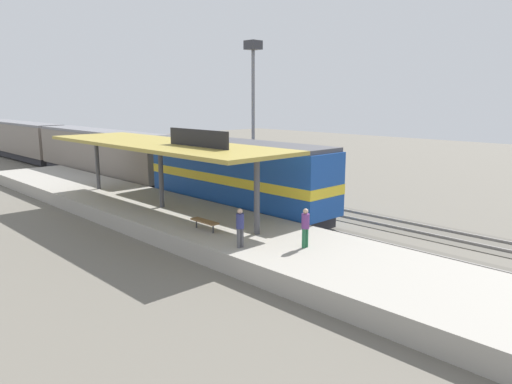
# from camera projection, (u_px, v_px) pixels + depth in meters

# --- Properties ---
(ground_plane) EXTENTS (120.00, 120.00, 0.00)m
(ground_plane) POSITION_uv_depth(u_px,v_px,m) (245.00, 205.00, 33.02)
(ground_plane) COLOR #666056
(track_near) EXTENTS (3.20, 110.00, 0.16)m
(track_near) POSITION_uv_depth(u_px,v_px,m) (222.00, 209.00, 31.65)
(track_near) COLOR #565249
(track_near) RESTS_ON ground
(track_far) EXTENTS (3.20, 110.00, 0.16)m
(track_far) POSITION_uv_depth(u_px,v_px,m) (271.00, 199.00, 34.79)
(track_far) COLOR #565249
(track_far) RESTS_ON ground
(platform) EXTENTS (6.00, 44.00, 0.90)m
(platform) POSITION_uv_depth(u_px,v_px,m) (163.00, 214.00, 28.43)
(platform) COLOR #9E998E
(platform) RESTS_ON ground
(station_canopy) EXTENTS (5.20, 18.00, 4.70)m
(station_canopy) POSITION_uv_depth(u_px,v_px,m) (161.00, 145.00, 27.58)
(station_canopy) COLOR #47474C
(station_canopy) RESTS_ON platform
(platform_bench) EXTENTS (0.44, 1.70, 0.50)m
(platform_bench) POSITION_uv_depth(u_px,v_px,m) (205.00, 222.00, 23.20)
(platform_bench) COLOR #333338
(platform_bench) RESTS_ON platform
(locomotive) EXTENTS (2.93, 14.43, 4.44)m
(locomotive) POSITION_uv_depth(u_px,v_px,m) (236.00, 176.00, 30.19)
(locomotive) COLOR #28282D
(locomotive) RESTS_ON track_near
(passenger_carriage_front) EXTENTS (2.90, 20.00, 4.24)m
(passenger_carriage_front) POSITION_uv_depth(u_px,v_px,m) (102.00, 154.00, 42.90)
(passenger_carriage_front) COLOR #28282D
(passenger_carriage_front) RESTS_ON track_near
(passenger_carriage_rear) EXTENTS (2.90, 20.00, 4.24)m
(passenger_carriage_rear) POSITION_uv_depth(u_px,v_px,m) (20.00, 139.00, 57.56)
(passenger_carriage_rear) COLOR #28282D
(passenger_carriage_rear) RESTS_ON track_near
(light_mast) EXTENTS (1.10, 1.10, 11.70)m
(light_mast) POSITION_uv_depth(u_px,v_px,m) (253.00, 83.00, 39.03)
(light_mast) COLOR slate
(light_mast) RESTS_ON ground
(person_waiting) EXTENTS (0.34, 0.34, 1.71)m
(person_waiting) POSITION_uv_depth(u_px,v_px,m) (240.00, 226.00, 20.48)
(person_waiting) COLOR #4C4C51
(person_waiting) RESTS_ON platform
(person_walking) EXTENTS (0.34, 0.34, 1.71)m
(person_walking) POSITION_uv_depth(u_px,v_px,m) (305.00, 226.00, 20.47)
(person_walking) COLOR #23603D
(person_walking) RESTS_ON platform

